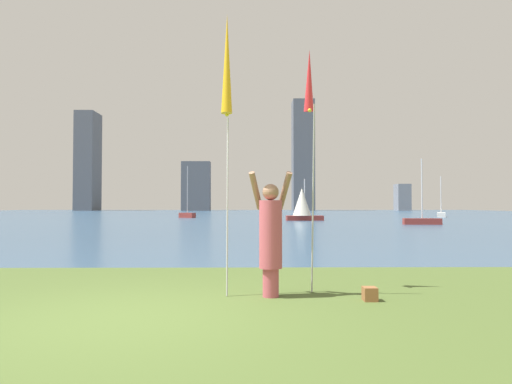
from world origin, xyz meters
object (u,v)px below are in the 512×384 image
person (271,235)px  sailboat_0 (187,215)px  kite_flag_right (309,88)px  sailboat_2 (422,220)px  bag (370,294)px  sailboat_1 (302,205)px  sailboat_4 (441,214)px  kite_flag_left (227,69)px

person → sailboat_0: bearing=102.7°
kite_flag_right → sailboat_2: size_ratio=0.84×
sailboat_0 → bag: bearing=-78.7°
sailboat_0 → sailboat_2: bearing=-42.4°
person → sailboat_1: 32.94m
person → kite_flag_right: size_ratio=0.48×
sailboat_2 → sailboat_4: 21.25m
sailboat_1 → sailboat_4: sailboat_4 is taller
kite_flag_left → kite_flag_right: size_ratio=1.09×
sailboat_0 → sailboat_1: bearing=-37.4°
bag → sailboat_2: (10.06, 24.73, 0.20)m
sailboat_0 → kite_flag_left: bearing=-81.4°
sailboat_4 → sailboat_0: bearing=-175.0°
person → bag: (1.37, -0.30, -0.80)m
kite_flag_left → sailboat_2: sailboat_2 is taller
kite_flag_left → kite_flag_right: bearing=24.5°
bag → sailboat_4: sailboat_4 is taller
sailboat_0 → sailboat_2: sailboat_0 is taller
sailboat_2 → sailboat_4: (9.31, 19.11, 0.01)m
sailboat_1 → kite_flag_left: bearing=-98.4°
person → sailboat_1: sailboat_1 is taller
sailboat_0 → sailboat_4: (27.62, 2.39, -0.03)m
kite_flag_left → sailboat_0: sailboat_0 is taller
person → sailboat_4: sailboat_4 is taller
sailboat_2 → sailboat_0: bearing=137.6°
bag → sailboat_4: 47.93m
sailboat_2 → person: bearing=-115.1°
person → sailboat_1: bearing=85.9°
kite_flag_right → bag: kite_flag_right is taller
kite_flag_right → sailboat_1: bearing=83.7°
kite_flag_right → sailboat_0: (-7.52, 40.64, -2.85)m
bag → sailboat_4: bearing=66.2°
kite_flag_left → bag: 3.80m
kite_flag_right → sailboat_2: sailboat_2 is taller
sailboat_1 → sailboat_4: (16.56, 10.87, -1.05)m
sailboat_0 → sailboat_1: size_ratio=1.51×
bag → sailboat_1: (2.81, 32.97, 1.27)m
kite_flag_right → sailboat_2: bearing=65.7°
sailboat_1 → sailboat_4: bearing=33.3°
bag → sailboat_1: size_ratio=0.06×
bag → sailboat_0: (-8.25, 41.44, 0.24)m
sailboat_1 → sailboat_2: sailboat_2 is taller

